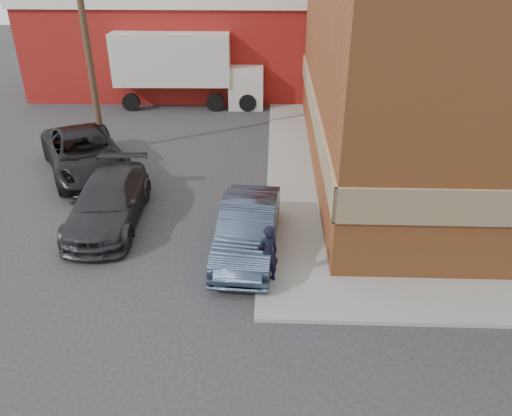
% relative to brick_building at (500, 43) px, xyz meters
% --- Properties ---
extents(ground, '(90.00, 90.00, 0.00)m').
position_rel_brick_building_xyz_m(ground, '(-8.50, -9.00, -4.68)').
color(ground, '#28282B').
rests_on(ground, ground).
extents(brick_building, '(14.25, 18.25, 9.36)m').
position_rel_brick_building_xyz_m(brick_building, '(0.00, 0.00, 0.00)').
color(brick_building, '#9B5228').
rests_on(brick_building, ground).
extents(sidewalk_west, '(1.80, 18.00, 0.12)m').
position_rel_brick_building_xyz_m(sidewalk_west, '(-7.90, 0.00, -4.62)').
color(sidewalk_west, gray).
rests_on(sidewalk_west, ground).
extents(warehouse, '(16.30, 8.30, 5.60)m').
position_rel_brick_building_xyz_m(warehouse, '(-14.50, 11.00, -1.87)').
color(warehouse, maroon).
rests_on(warehouse, ground).
extents(utility_pole, '(2.00, 0.26, 9.00)m').
position_rel_brick_building_xyz_m(utility_pole, '(-16.00, 0.00, 0.06)').
color(utility_pole, '#473423').
rests_on(utility_pole, ground).
extents(man, '(0.73, 0.64, 1.68)m').
position_rel_brick_building_xyz_m(man, '(-8.70, -9.25, -3.72)').
color(man, black).
rests_on(man, sidewalk_south).
extents(sedan, '(1.90, 4.70, 1.52)m').
position_rel_brick_building_xyz_m(sedan, '(-9.30, -7.66, -3.92)').
color(sedan, '#2C374A').
rests_on(sedan, ground).
extents(suv_a, '(5.21, 6.41, 1.62)m').
position_rel_brick_building_xyz_m(suv_a, '(-15.94, -2.21, -3.87)').
color(suv_a, black).
rests_on(suv_a, ground).
extents(suv_b, '(2.31, 5.18, 1.48)m').
position_rel_brick_building_xyz_m(suv_b, '(-13.86, -6.08, -3.95)').
color(suv_b, '#272629').
rests_on(suv_b, ground).
extents(box_truck, '(8.06, 2.64, 3.95)m').
position_rel_brick_building_xyz_m(box_truck, '(-13.25, 7.02, -2.40)').
color(box_truck, silver).
rests_on(box_truck, ground).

